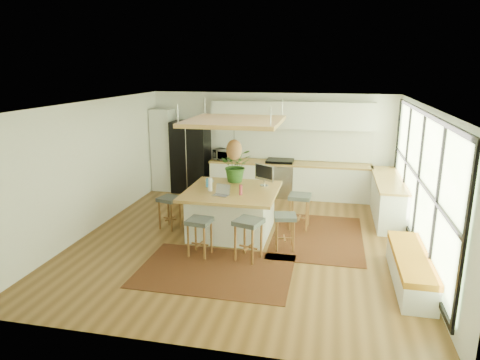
% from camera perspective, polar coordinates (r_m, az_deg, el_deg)
% --- Properties ---
extents(floor, '(7.00, 7.00, 0.00)m').
position_cam_1_polar(floor, '(8.76, 0.59, -7.86)').
color(floor, brown).
rests_on(floor, ground).
extents(ceiling, '(7.00, 7.00, 0.00)m').
position_cam_1_polar(ceiling, '(8.11, 0.64, 10.01)').
color(ceiling, white).
rests_on(ceiling, ground).
extents(wall_back, '(6.50, 0.00, 6.50)m').
position_cam_1_polar(wall_back, '(11.71, 4.08, 4.80)').
color(wall_back, white).
rests_on(wall_back, ground).
extents(wall_front, '(6.50, 0.00, 6.50)m').
position_cam_1_polar(wall_front, '(5.13, -7.36, -8.62)').
color(wall_front, white).
rests_on(wall_front, ground).
extents(wall_left, '(0.00, 7.00, 7.00)m').
position_cam_1_polar(wall_left, '(9.52, -18.93, 1.69)').
color(wall_left, white).
rests_on(wall_left, ground).
extents(wall_right, '(0.00, 7.00, 7.00)m').
position_cam_1_polar(wall_right, '(8.34, 23.06, -0.48)').
color(wall_right, white).
rests_on(wall_right, ground).
extents(window_wall, '(0.10, 6.20, 2.60)m').
position_cam_1_polar(window_wall, '(8.32, 22.90, -0.14)').
color(window_wall, black).
rests_on(window_wall, wall_right).
extents(pantry, '(0.55, 0.60, 2.25)m').
position_cam_1_polar(pantry, '(12.22, -10.03, 3.95)').
color(pantry, silver).
rests_on(pantry, floor).
extents(back_counter_base, '(4.20, 0.60, 0.88)m').
position_cam_1_polar(back_counter_base, '(11.53, 6.47, -0.05)').
color(back_counter_base, silver).
rests_on(back_counter_base, floor).
extents(back_counter_top, '(4.24, 0.64, 0.05)m').
position_cam_1_polar(back_counter_top, '(11.43, 6.54, 2.19)').
color(back_counter_top, '#A27A39').
rests_on(back_counter_top, back_counter_base).
extents(backsplash, '(4.20, 0.02, 0.80)m').
position_cam_1_polar(backsplash, '(11.63, 6.75, 4.66)').
color(backsplash, white).
rests_on(backsplash, wall_back).
extents(upper_cabinets, '(4.20, 0.34, 0.70)m').
position_cam_1_polar(upper_cabinets, '(11.36, 6.79, 8.50)').
color(upper_cabinets, silver).
rests_on(upper_cabinets, wall_back).
extents(range, '(0.76, 0.62, 1.00)m').
position_cam_1_polar(range, '(11.54, 5.24, 0.31)').
color(range, '#A5A5AA').
rests_on(range, floor).
extents(right_counter_base, '(0.60, 2.50, 0.88)m').
position_cam_1_polar(right_counter_base, '(10.43, 18.90, -2.38)').
color(right_counter_base, silver).
rests_on(right_counter_base, floor).
extents(right_counter_top, '(0.64, 2.54, 0.05)m').
position_cam_1_polar(right_counter_top, '(10.31, 19.12, 0.07)').
color(right_counter_top, '#A27A39').
rests_on(right_counter_top, right_counter_base).
extents(window_bench, '(0.52, 2.00, 0.50)m').
position_cam_1_polar(window_bench, '(7.53, 21.57, -10.84)').
color(window_bench, silver).
rests_on(window_bench, floor).
extents(ceiling_panel, '(1.86, 1.86, 0.80)m').
position_cam_1_polar(ceiling_panel, '(8.64, -0.79, 5.97)').
color(ceiling_panel, '#A27A39').
rests_on(ceiling_panel, ceiling).
extents(rug_near, '(2.60, 1.80, 0.01)m').
position_cam_1_polar(rug_near, '(7.53, -3.31, -11.82)').
color(rug_near, black).
rests_on(rug_near, floor).
extents(rug_right, '(1.80, 2.60, 0.01)m').
position_cam_1_polar(rug_right, '(9.04, 10.16, -7.35)').
color(rug_right, black).
rests_on(rug_right, floor).
extents(fridge, '(0.97, 0.76, 1.94)m').
position_cam_1_polar(fridge, '(11.96, -6.46, 2.88)').
color(fridge, black).
rests_on(fridge, floor).
extents(island, '(1.85, 1.85, 0.93)m').
position_cam_1_polar(island, '(8.96, -1.06, -4.16)').
color(island, '#A27A39').
rests_on(island, floor).
extents(stool_near_left, '(0.47, 0.47, 0.71)m').
position_cam_1_polar(stool_near_left, '(7.98, -5.32, -7.52)').
color(stool_near_left, '#3E4445').
rests_on(stool_near_left, floor).
extents(stool_near_right, '(0.56, 0.56, 0.76)m').
position_cam_1_polar(stool_near_right, '(7.78, 1.11, -8.05)').
color(stool_near_right, '#3E4445').
rests_on(stool_near_right, floor).
extents(stool_right_front, '(0.47, 0.47, 0.69)m').
position_cam_1_polar(stool_right_front, '(8.26, 5.92, -6.73)').
color(stool_right_front, '#3E4445').
rests_on(stool_right_front, floor).
extents(stool_right_back, '(0.47, 0.47, 0.76)m').
position_cam_1_polar(stool_right_back, '(9.30, 7.83, -4.31)').
color(stool_right_back, '#3E4445').
rests_on(stool_right_back, floor).
extents(stool_left_side, '(0.51, 0.51, 0.69)m').
position_cam_1_polar(stool_left_side, '(9.37, -9.25, -4.22)').
color(stool_left_side, '#3E4445').
rests_on(stool_left_side, floor).
extents(laptop, '(0.36, 0.38, 0.23)m').
position_cam_1_polar(laptop, '(8.41, -2.57, -1.28)').
color(laptop, '#A5A5AA').
rests_on(laptop, island).
extents(monitor, '(0.52, 0.42, 0.46)m').
position_cam_1_polar(monitor, '(9.07, 3.21, 0.83)').
color(monitor, '#A5A5AA').
rests_on(monitor, island).
extents(microwave, '(0.58, 0.43, 0.35)m').
position_cam_1_polar(microwave, '(11.65, -2.14, 3.53)').
color(microwave, '#A5A5AA').
rests_on(microwave, back_counter_top).
extents(island_plant, '(0.86, 0.91, 0.57)m').
position_cam_1_polar(island_plant, '(9.38, -0.50, 1.50)').
color(island_plant, '#1E4C19').
rests_on(island_plant, island).
extents(island_bowl, '(0.25, 0.25, 0.05)m').
position_cam_1_polar(island_bowl, '(9.37, -4.01, -0.23)').
color(island_bowl, white).
rests_on(island_bowl, island).
extents(island_bottle_0, '(0.07, 0.07, 0.19)m').
position_cam_1_polar(island_bottle_0, '(9.03, -4.33, -0.34)').
color(island_bottle_0, '#378EDC').
rests_on(island_bottle_0, island).
extents(island_bottle_1, '(0.07, 0.07, 0.19)m').
position_cam_1_polar(island_bottle_1, '(8.75, -3.85, -0.82)').
color(island_bottle_1, white).
rests_on(island_bottle_1, island).
extents(island_bottle_2, '(0.07, 0.07, 0.19)m').
position_cam_1_polar(island_bottle_2, '(8.46, 0.11, -1.34)').
color(island_bottle_2, '#AC3947').
rests_on(island_bottle_2, island).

